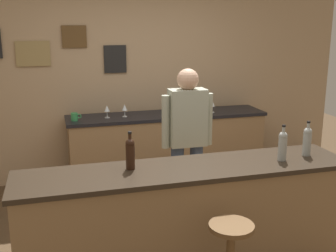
# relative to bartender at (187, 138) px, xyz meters

# --- Properties ---
(ground_plane) EXTENTS (10.00, 10.00, 0.00)m
(ground_plane) POSITION_rel_bartender_xyz_m (-0.25, -0.38, -0.94)
(ground_plane) COLOR #4C3823
(back_wall) EXTENTS (6.00, 0.09, 2.80)m
(back_wall) POSITION_rel_bartender_xyz_m (-0.27, 1.65, 0.47)
(back_wall) COLOR tan
(back_wall) RESTS_ON ground_plane
(bar_counter) EXTENTS (2.74, 0.60, 0.92)m
(bar_counter) POSITION_rel_bartender_xyz_m (-0.25, -0.78, -0.47)
(bar_counter) COLOR olive
(bar_counter) RESTS_ON ground_plane
(side_counter) EXTENTS (2.56, 0.56, 0.90)m
(side_counter) POSITION_rel_bartender_xyz_m (0.15, 1.27, -0.48)
(side_counter) COLOR olive
(side_counter) RESTS_ON ground_plane
(bartender) EXTENTS (0.52, 0.21, 1.62)m
(bartender) POSITION_rel_bartender_xyz_m (0.00, 0.00, 0.00)
(bartender) COLOR #384766
(bartender) RESTS_ON ground_plane
(wine_bottle_a) EXTENTS (0.07, 0.07, 0.31)m
(wine_bottle_a) POSITION_rel_bartender_xyz_m (-0.70, -0.70, 0.12)
(wine_bottle_a) COLOR black
(wine_bottle_a) RESTS_ON bar_counter
(wine_bottle_b) EXTENTS (0.07, 0.07, 0.31)m
(wine_bottle_b) POSITION_rel_bartender_xyz_m (0.56, -0.83, 0.12)
(wine_bottle_b) COLOR #999E99
(wine_bottle_b) RESTS_ON bar_counter
(wine_bottle_c) EXTENTS (0.07, 0.07, 0.31)m
(wine_bottle_c) POSITION_rel_bartender_xyz_m (0.84, -0.77, 0.12)
(wine_bottle_c) COLOR #999E99
(wine_bottle_c) RESTS_ON bar_counter
(wine_glass_a) EXTENTS (0.07, 0.07, 0.16)m
(wine_glass_a) POSITION_rel_bartender_xyz_m (-0.63, 1.25, 0.07)
(wine_glass_a) COLOR silver
(wine_glass_a) RESTS_ON side_counter
(wine_glass_b) EXTENTS (0.07, 0.07, 0.16)m
(wine_glass_b) POSITION_rel_bartender_xyz_m (-0.41, 1.25, 0.07)
(wine_glass_b) COLOR silver
(wine_glass_b) RESTS_ON side_counter
(wine_glass_c) EXTENTS (0.07, 0.07, 0.16)m
(wine_glass_c) POSITION_rel_bartender_xyz_m (0.51, 1.34, 0.07)
(wine_glass_c) COLOR silver
(wine_glass_c) RESTS_ON side_counter
(wine_glass_d) EXTENTS (0.07, 0.07, 0.16)m
(wine_glass_d) POSITION_rel_bartender_xyz_m (0.73, 1.20, 0.07)
(wine_glass_d) COLOR silver
(wine_glass_d) RESTS_ON side_counter
(coffee_mug) EXTENTS (0.13, 0.08, 0.09)m
(coffee_mug) POSITION_rel_bartender_xyz_m (-1.02, 1.20, 0.01)
(coffee_mug) COLOR #338C4C
(coffee_mug) RESTS_ON side_counter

